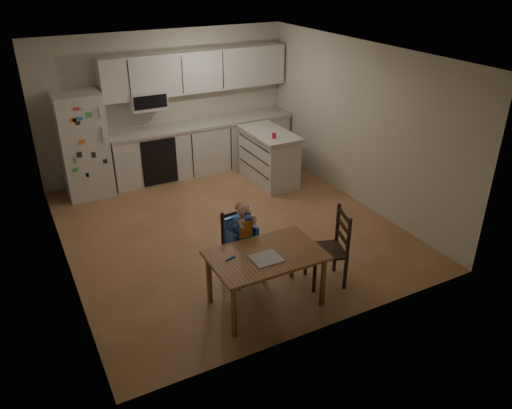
{
  "coord_description": "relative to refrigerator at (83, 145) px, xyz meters",
  "views": [
    {
      "loc": [
        -2.62,
        -5.89,
        3.6
      ],
      "look_at": [
        -0.18,
        -1.24,
        0.96
      ],
      "focal_mm": 35.0,
      "sensor_mm": 36.0,
      "label": 1
    }
  ],
  "objects": [
    {
      "name": "kitchen_island",
      "position": [
        2.9,
        -0.96,
        -0.39
      ],
      "size": [
        0.65,
        1.23,
        0.91
      ],
      "color": "silver",
      "rests_on": "ground"
    },
    {
      "name": "dining_table",
      "position": [
        1.18,
        -3.99,
        -0.27
      ],
      "size": [
        1.25,
        0.8,
        0.67
      ],
      "color": "brown",
      "rests_on": "ground"
    },
    {
      "name": "room",
      "position": [
        1.55,
        -1.67,
        0.4
      ],
      "size": [
        4.52,
        5.01,
        2.51
      ],
      "color": "olive",
      "rests_on": "ground"
    },
    {
      "name": "red_cup",
      "position": [
        2.81,
        -1.29,
        0.1
      ],
      "size": [
        0.07,
        0.07,
        0.09
      ],
      "primitive_type": "cylinder",
      "color": "red",
      "rests_on": "kitchen_island"
    },
    {
      "name": "toddler_spoon",
      "position": [
        0.78,
        -3.9,
        -0.17
      ],
      "size": [
        0.12,
        0.06,
        0.02
      ],
      "primitive_type": "cylinder",
      "rotation": [
        0.0,
        1.57,
        0.35
      ],
      "color": "blue",
      "rests_on": "dining_table"
    },
    {
      "name": "chair_side",
      "position": [
        2.12,
        -3.97,
        -0.31
      ],
      "size": [
        0.53,
        0.53,
        0.95
      ],
      "rotation": [
        0.0,
        0.0,
        -1.87
      ],
      "color": "black",
      "rests_on": "ground"
    },
    {
      "name": "refrigerator",
      "position": [
        0.0,
        0.0,
        0.0
      ],
      "size": [
        0.72,
        0.7,
        1.7
      ],
      "primitive_type": "cube",
      "color": "silver",
      "rests_on": "ground"
    },
    {
      "name": "napkin",
      "position": [
        1.14,
        -4.08,
        -0.18
      ],
      "size": [
        0.31,
        0.27,
        0.01
      ],
      "primitive_type": "cube",
      "color": "silver",
      "rests_on": "dining_table"
    },
    {
      "name": "kitchen_run",
      "position": [
        2.05,
        0.09,
        0.03
      ],
      "size": [
        3.37,
        0.62,
        2.15
      ],
      "color": "silver",
      "rests_on": "ground"
    },
    {
      "name": "chair_booster",
      "position": [
        1.18,
        -3.38,
        -0.22
      ],
      "size": [
        0.43,
        0.43,
        1.04
      ],
      "rotation": [
        0.0,
        0.0,
        0.1
      ],
      "color": "black",
      "rests_on": "ground"
    }
  ]
}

